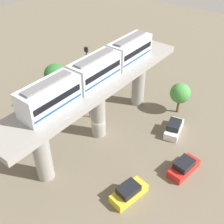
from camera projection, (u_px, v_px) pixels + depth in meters
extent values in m
plane|color=#706654|center=(99.00, 134.00, 38.59)|extent=(120.00, 120.00, 0.00)
cylinder|color=#999691|center=(139.00, 82.00, 42.20)|extent=(1.90, 1.90, 7.58)
cylinder|color=#999691|center=(98.00, 111.00, 36.31)|extent=(1.90, 1.90, 7.58)
cylinder|color=#999691|center=(42.00, 153.00, 30.42)|extent=(1.90, 1.90, 7.58)
cube|color=#999691|center=(97.00, 84.00, 33.78)|extent=(5.20, 28.85, 0.80)
cube|color=silver|center=(130.00, 50.00, 36.84)|extent=(2.60, 6.60, 3.00)
cube|color=black|center=(130.00, 48.00, 36.68)|extent=(2.64, 6.07, 0.70)
cube|color=#1947B2|center=(130.00, 55.00, 37.29)|extent=(2.64, 6.34, 0.24)
cube|color=slate|center=(130.00, 38.00, 35.86)|extent=(1.10, 5.61, 0.24)
cube|color=silver|center=(95.00, 70.00, 32.47)|extent=(2.60, 6.60, 3.00)
cube|color=black|center=(95.00, 68.00, 32.32)|extent=(2.64, 6.07, 0.70)
cube|color=#1947B2|center=(95.00, 76.00, 32.92)|extent=(2.64, 6.34, 0.24)
cube|color=slate|center=(94.00, 58.00, 31.50)|extent=(1.10, 5.61, 0.24)
cube|color=silver|center=(49.00, 97.00, 28.11)|extent=(2.60, 6.60, 3.00)
cube|color=black|center=(49.00, 95.00, 27.96)|extent=(2.64, 6.07, 0.70)
cube|color=#1947B2|center=(50.00, 103.00, 28.56)|extent=(2.64, 6.34, 0.24)
cube|color=slate|center=(47.00, 83.00, 27.13)|extent=(1.10, 5.61, 0.24)
cube|color=white|center=(174.00, 129.00, 38.56)|extent=(2.73, 4.50, 1.00)
cube|color=black|center=(174.00, 125.00, 37.93)|extent=(2.13, 2.62, 0.76)
cube|color=yellow|center=(129.00, 194.00, 30.12)|extent=(2.53, 4.45, 1.00)
cube|color=black|center=(128.00, 189.00, 29.50)|extent=(2.03, 2.56, 0.76)
cube|color=red|center=(184.00, 168.00, 32.95)|extent=(2.34, 4.40, 1.00)
cube|color=black|center=(184.00, 164.00, 32.33)|extent=(1.93, 2.50, 0.76)
cylinder|color=brown|center=(57.00, 88.00, 45.40)|extent=(0.36, 0.36, 2.75)
sphere|color=#2D7233|center=(55.00, 75.00, 43.99)|extent=(3.54, 3.54, 3.54)
cylinder|color=brown|center=(178.00, 105.00, 41.81)|extent=(0.36, 0.36, 2.53)
sphere|color=#479342|center=(180.00, 93.00, 40.56)|extent=(2.97, 2.97, 2.97)
cylinder|color=#4C4C51|center=(88.00, 87.00, 38.42)|extent=(0.20, 0.20, 10.38)
cube|color=black|center=(86.00, 50.00, 35.11)|extent=(0.44, 0.28, 0.60)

